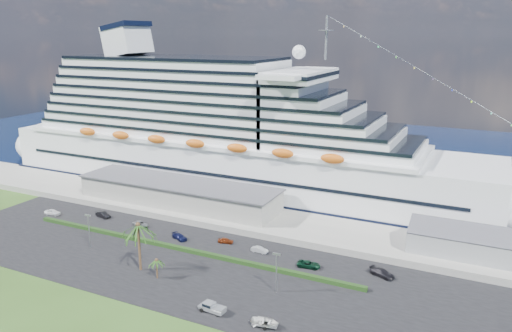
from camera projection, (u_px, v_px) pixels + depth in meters
The scene contains 22 objects.
ground at pixel (168, 289), 99.26m from camera, with size 420.00×420.00×0.00m, color #2E4B19.
asphalt_lot at pixel (198, 266), 108.80m from camera, with size 140.00×38.00×0.12m, color black.
wharf at pixel (256, 219), 133.77m from camera, with size 240.00×20.00×1.80m, color gray.
water at pixel (349, 153), 212.16m from camera, with size 420.00×160.00×0.02m, color black.
cruise_ship at pixel (228, 138), 159.65m from camera, with size 191.00×38.00×54.00m.
terminal_building at pixel (178, 192), 143.29m from camera, with size 61.00×15.00×6.30m.
port_shed at pixel (466, 241), 110.85m from camera, with size 24.00×12.31×7.37m.
hedge at pixel (180, 248), 116.39m from camera, with size 88.00×1.10×0.90m, color black.
lamp_post_left at pixel (89, 227), 116.68m from camera, with size 1.60×0.35×8.27m.
lamp_post_right at pixel (276, 268), 96.36m from camera, with size 1.60×0.35×8.27m.
palm_tall at pixel (138, 230), 104.59m from camera, with size 8.82×8.82×11.13m.
palm_short at pixel (156, 262), 102.39m from camera, with size 3.53×3.53×4.56m.
parked_car_0 at pixel (53, 212), 138.97m from camera, with size 1.86×4.62×1.57m, color white.
parked_car_1 at pixel (103, 215), 137.15m from camera, with size 1.66×4.75×1.56m, color black.
parked_car_2 at pixel (141, 224), 130.83m from camera, with size 2.14×4.63×1.29m, color gray.
parked_car_3 at pixel (179, 237), 122.55m from camera, with size 1.88×4.63×1.34m, color #11163D.
parked_car_4 at pixel (226, 241), 120.37m from camera, with size 1.50×3.73×1.27m, color maroon.
parked_car_5 at pixel (259, 250), 115.19m from camera, with size 1.41×4.04×1.33m, color #ABAEB2.
parked_car_6 at pixel (309, 264), 107.85m from camera, with size 2.34×5.06×1.41m, color black.
parked_car_7 at pixel (382, 273), 103.84m from camera, with size 2.21×5.44×1.58m, color black.
pickup_truck at pixel (212, 307), 90.47m from camera, with size 5.23×2.28×1.80m.
boat_trailer at pixel (265, 322), 85.74m from camera, with size 5.80×4.29×1.61m.
Camera 1 is at (55.01, -72.87, 49.21)m, focal length 35.00 mm.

